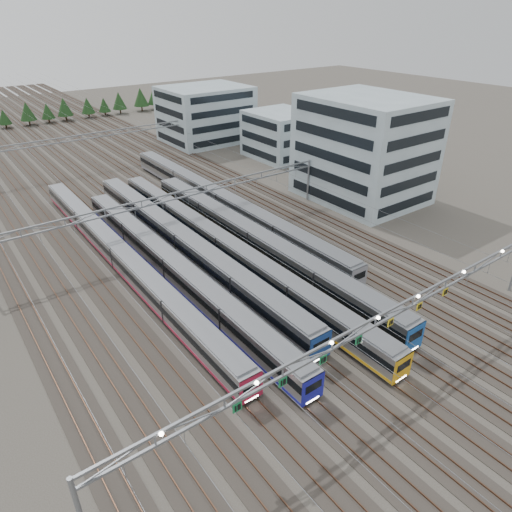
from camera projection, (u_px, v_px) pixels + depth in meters
ground at (366, 380)px, 46.11m from camera, size 400.00×400.00×0.00m
track_bed at (67, 148)px, 115.95m from camera, size 54.00×260.00×5.42m
train_a at (120, 256)px, 64.79m from camera, size 2.66×63.85×3.46m
train_b at (172, 267)px, 61.98m from camera, size 2.73×56.36×3.56m
train_c at (184, 244)px, 67.75m from camera, size 3.00×58.83×3.91m
train_d at (224, 246)px, 67.47m from camera, size 2.71×64.92×3.53m
train_e at (256, 241)px, 68.35m from camera, size 3.05×57.10×3.98m
train_f at (223, 202)px, 82.05m from camera, size 2.93×65.31×3.82m
gantry_near at (376, 324)px, 42.59m from camera, size 56.36×0.61×8.08m
gantry_mid at (176, 201)px, 71.26m from camera, size 56.36×0.36×8.00m
gantry_far at (83, 141)px, 103.01m from camera, size 56.36×0.36×8.00m
depot_bldg_south at (364, 149)px, 85.66m from camera, size 18.00×22.00×19.15m
depot_bldg_mid at (282, 135)px, 111.98m from camera, size 14.00×16.00×10.93m
depot_bldg_north at (206, 114)px, 124.50m from camera, size 22.00×18.00×14.47m
treeline at (46, 110)px, 145.21m from camera, size 106.40×5.60×7.02m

